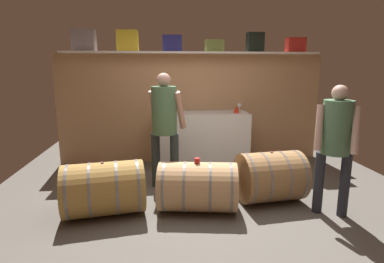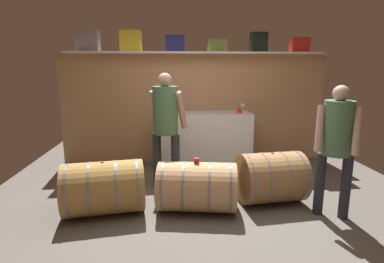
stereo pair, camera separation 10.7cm
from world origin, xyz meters
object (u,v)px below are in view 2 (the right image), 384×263
at_px(toolcase_yellow, 131,41).
at_px(visitor_tasting, 337,138).
at_px(toolcase_grey, 88,41).
at_px(toolcase_olive, 217,46).
at_px(wine_bottle_amber, 175,104).
at_px(wine_barrel_far, 271,177).
at_px(toolcase_red, 300,45).
at_px(wine_glass, 242,106).
at_px(wine_barrel_flank, 104,188).
at_px(winemaker_pouring, 166,119).
at_px(toolcase_black, 258,42).
at_px(toolcase_navy, 175,44).
at_px(wine_barrel_near, 197,187).
at_px(work_cabinet, 204,139).
at_px(tasting_cup, 197,160).
at_px(red_funnel, 239,109).

bearing_deg(toolcase_yellow, visitor_tasting, -41.89).
height_order(toolcase_grey, toolcase_olive, toolcase_grey).
relative_size(wine_bottle_amber, wine_barrel_far, 0.35).
xyz_separation_m(toolcase_red, wine_barrel_far, (-1.03, -1.82, -1.79)).
xyz_separation_m(toolcase_olive, wine_glass, (0.46, -0.10, -1.04)).
xyz_separation_m(toolcase_olive, wine_barrel_flank, (-1.65, -1.99, -1.77)).
relative_size(winemaker_pouring, visitor_tasting, 1.07).
distance_m(toolcase_black, wine_bottle_amber, 1.81).
xyz_separation_m(toolcase_navy, toolcase_red, (2.20, 0.00, -0.01)).
height_order(toolcase_yellow, wine_barrel_near, toolcase_yellow).
bearing_deg(toolcase_red, winemaker_pouring, -152.32).
xyz_separation_m(wine_barrel_flank, visitor_tasting, (2.67, -0.28, 0.62)).
height_order(toolcase_red, wine_bottle_amber, toolcase_red).
xyz_separation_m(toolcase_yellow, toolcase_black, (2.21, 0.00, -0.01)).
xyz_separation_m(work_cabinet, tasting_cup, (-0.30, -1.79, 0.16)).
xyz_separation_m(toolcase_black, wine_barrel_flank, (-2.37, -1.99, -1.83)).
bearing_deg(visitor_tasting, wine_barrel_flank, 22.49).
distance_m(work_cabinet, visitor_tasting, 2.46).
height_order(work_cabinet, wine_bottle_amber, wine_bottle_amber).
bearing_deg(red_funnel, wine_bottle_amber, 165.75).
bearing_deg(toolcase_olive, wine_barrel_near, -106.65).
xyz_separation_m(toolcase_black, tasting_cup, (-1.27, -2.01, -1.52)).
bearing_deg(toolcase_olive, tasting_cup, -106.84).
height_order(toolcase_black, work_cabinet, toolcase_black).
height_order(wine_bottle_amber, wine_barrel_far, wine_bottle_amber).
bearing_deg(wine_barrel_flank, toolcase_red, 23.44).
height_order(toolcase_olive, wine_barrel_flank, toolcase_olive).
relative_size(toolcase_red, wine_barrel_far, 0.38).
height_order(work_cabinet, wine_barrel_near, work_cabinet).
distance_m(toolcase_grey, toolcase_red, 3.67).
relative_size(wine_bottle_amber, red_funnel, 2.41).
bearing_deg(tasting_cup, red_funnel, 62.59).
bearing_deg(toolcase_black, wine_barrel_near, -121.34).
distance_m(wine_barrel_near, wine_barrel_flank, 1.11).
bearing_deg(wine_barrel_flank, wine_glass, 32.92).
height_order(toolcase_olive, work_cabinet, toolcase_olive).
relative_size(wine_barrel_near, visitor_tasting, 0.66).
bearing_deg(toolcase_yellow, toolcase_black, 0.37).
height_order(toolcase_grey, visitor_tasting, toolcase_grey).
height_order(toolcase_yellow, wine_bottle_amber, toolcase_yellow).
height_order(wine_barrel_far, tasting_cup, tasting_cup).
height_order(toolcase_red, work_cabinet, toolcase_red).
xyz_separation_m(toolcase_black, toolcase_red, (0.75, 0.00, -0.04)).
bearing_deg(wine_glass, toolcase_yellow, 177.14).
xyz_separation_m(toolcase_grey, wine_bottle_amber, (1.46, 0.01, -1.07)).
height_order(toolcase_navy, wine_barrel_near, toolcase_navy).
height_order(toolcase_navy, red_funnel, toolcase_navy).
xyz_separation_m(wine_barrel_near, winemaker_pouring, (-0.37, 0.79, 0.71)).
relative_size(toolcase_navy, wine_barrel_near, 0.32).
xyz_separation_m(work_cabinet, wine_barrel_near, (-0.30, -1.79, -0.17)).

